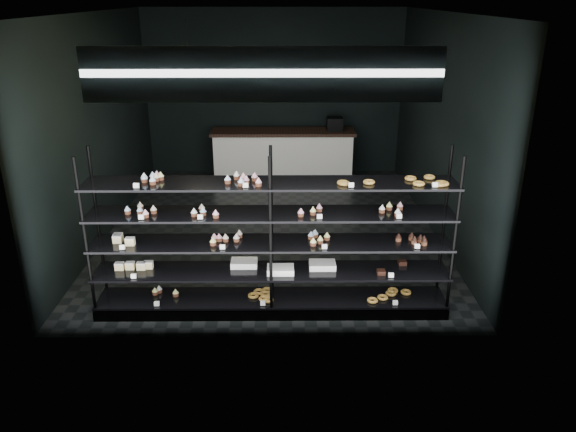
{
  "coord_description": "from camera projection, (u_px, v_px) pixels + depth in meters",
  "views": [
    {
      "loc": [
        0.19,
        -8.13,
        3.44
      ],
      "look_at": [
        0.24,
        -1.9,
        0.96
      ],
      "focal_mm": 35.0,
      "sensor_mm": 36.0,
      "label": 1
    }
  ],
  "objects": [
    {
      "name": "service_counter",
      "position": [
        284.0,
        154.0,
        10.96
      ],
      "size": [
        2.76,
        0.65,
        1.23
      ],
      "color": "silver",
      "rests_on": "room"
    },
    {
      "name": "display_shelf",
      "position": [
        269.0,
        261.0,
        6.32
      ],
      "size": [
        4.0,
        0.5,
        1.91
      ],
      "color": "black",
      "rests_on": "room"
    },
    {
      "name": "pendant_lamp",
      "position": [
        189.0,
        84.0,
        6.57
      ],
      "size": [
        0.36,
        0.36,
        0.91
      ],
      "color": "black",
      "rests_on": "room"
    },
    {
      "name": "room",
      "position": [
        271.0,
        128.0,
        8.23
      ],
      "size": [
        5.01,
        6.01,
        3.2
      ],
      "color": "black",
      "rests_on": "ground"
    },
    {
      "name": "signage",
      "position": [
        263.0,
        74.0,
        5.09
      ],
      "size": [
        3.3,
        0.05,
        0.5
      ],
      "color": "#0B1939",
      "rests_on": "room"
    }
  ]
}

